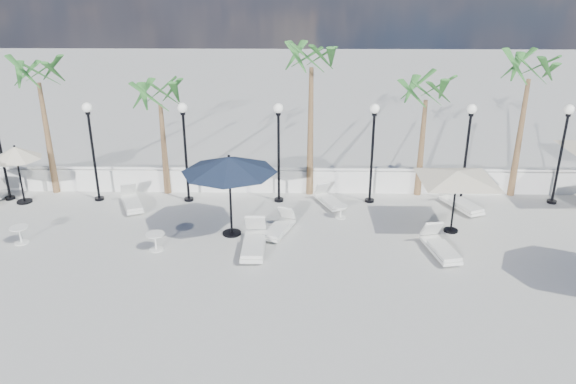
{
  "coord_description": "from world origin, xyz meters",
  "views": [
    {
      "loc": [
        0.7,
        -13.53,
        8.42
      ],
      "look_at": [
        0.4,
        3.7,
        1.5
      ],
      "focal_mm": 35.0,
      "sensor_mm": 36.0,
      "label": 1
    }
  ],
  "objects_px": {
    "lounger_1": "(132,202)",
    "parasol_navy_mid": "(229,165)",
    "parasol_cream_small": "(16,154)",
    "lounger_4": "(440,247)",
    "lounger_6": "(329,200)",
    "lounger_5": "(461,203)",
    "parasol_cream_sq_a": "(458,171)",
    "lounger_2": "(254,243)",
    "lounger_3": "(279,227)"
  },
  "relations": [
    {
      "from": "lounger_1",
      "to": "parasol_navy_mid",
      "type": "height_order",
      "value": "parasol_navy_mid"
    },
    {
      "from": "parasol_cream_small",
      "to": "parasol_navy_mid",
      "type": "bearing_deg",
      "value": -17.56
    },
    {
      "from": "lounger_4",
      "to": "lounger_6",
      "type": "height_order",
      "value": "lounger_4"
    },
    {
      "from": "parasol_cream_small",
      "to": "lounger_5",
      "type": "bearing_deg",
      "value": -1.17
    },
    {
      "from": "parasol_cream_small",
      "to": "lounger_6",
      "type": "bearing_deg",
      "value": -0.29
    },
    {
      "from": "lounger_6",
      "to": "parasol_navy_mid",
      "type": "height_order",
      "value": "parasol_navy_mid"
    },
    {
      "from": "lounger_4",
      "to": "parasol_cream_sq_a",
      "type": "bearing_deg",
      "value": 54.83
    },
    {
      "from": "parasol_cream_sq_a",
      "to": "lounger_2",
      "type": "bearing_deg",
      "value": -167.06
    },
    {
      "from": "lounger_2",
      "to": "lounger_4",
      "type": "relative_size",
      "value": 1.06
    },
    {
      "from": "parasol_cream_sq_a",
      "to": "lounger_1",
      "type": "bearing_deg",
      "value": 170.9
    },
    {
      "from": "lounger_4",
      "to": "parasol_navy_mid",
      "type": "distance_m",
      "value": 7.21
    },
    {
      "from": "parasol_navy_mid",
      "to": "lounger_5",
      "type": "bearing_deg",
      "value": 15.31
    },
    {
      "from": "lounger_3",
      "to": "parasol_navy_mid",
      "type": "bearing_deg",
      "value": -156.57
    },
    {
      "from": "parasol_cream_small",
      "to": "lounger_2",
      "type": "bearing_deg",
      "value": -22.58
    },
    {
      "from": "parasol_navy_mid",
      "to": "parasol_cream_small",
      "type": "xyz_separation_m",
      "value": [
        -8.3,
        2.63,
        -0.52
      ]
    },
    {
      "from": "lounger_3",
      "to": "lounger_4",
      "type": "xyz_separation_m",
      "value": [
        5.11,
        -1.4,
        0.02
      ]
    },
    {
      "from": "parasol_navy_mid",
      "to": "parasol_cream_sq_a",
      "type": "height_order",
      "value": "parasol_navy_mid"
    },
    {
      "from": "parasol_cream_sq_a",
      "to": "parasol_cream_small",
      "type": "height_order",
      "value": "parasol_cream_sq_a"
    },
    {
      "from": "lounger_5",
      "to": "parasol_navy_mid",
      "type": "bearing_deg",
      "value": 172.04
    },
    {
      "from": "lounger_5",
      "to": "lounger_6",
      "type": "distance_m",
      "value": 4.93
    },
    {
      "from": "lounger_1",
      "to": "parasol_cream_small",
      "type": "relative_size",
      "value": 0.84
    },
    {
      "from": "lounger_2",
      "to": "lounger_4",
      "type": "distance_m",
      "value": 5.89
    },
    {
      "from": "lounger_4",
      "to": "parasol_navy_mid",
      "type": "xyz_separation_m",
      "value": [
        -6.73,
        1.31,
        2.24
      ]
    },
    {
      "from": "lounger_6",
      "to": "parasol_cream_small",
      "type": "distance_m",
      "value": 11.85
    },
    {
      "from": "parasol_cream_sq_a",
      "to": "lounger_5",
      "type": "bearing_deg",
      "value": 66.13
    },
    {
      "from": "lounger_2",
      "to": "lounger_6",
      "type": "bearing_deg",
      "value": 55.43
    },
    {
      "from": "lounger_5",
      "to": "lounger_6",
      "type": "xyz_separation_m",
      "value": [
        -4.92,
        0.28,
        -0.03
      ]
    },
    {
      "from": "lounger_3",
      "to": "lounger_1",
      "type": "bearing_deg",
      "value": 179.75
    },
    {
      "from": "lounger_4",
      "to": "parasol_cream_sq_a",
      "type": "height_order",
      "value": "parasol_cream_sq_a"
    },
    {
      "from": "parasol_navy_mid",
      "to": "lounger_4",
      "type": "bearing_deg",
      "value": -11.01
    },
    {
      "from": "lounger_3",
      "to": "parasol_navy_mid",
      "type": "height_order",
      "value": "parasol_navy_mid"
    },
    {
      "from": "parasol_navy_mid",
      "to": "parasol_cream_small",
      "type": "distance_m",
      "value": 8.72
    },
    {
      "from": "lounger_4",
      "to": "lounger_6",
      "type": "bearing_deg",
      "value": 119.84
    },
    {
      "from": "lounger_1",
      "to": "lounger_2",
      "type": "xyz_separation_m",
      "value": [
        4.85,
        -3.37,
        0.04
      ]
    },
    {
      "from": "parasol_cream_small",
      "to": "lounger_3",
      "type": "bearing_deg",
      "value": -14.36
    },
    {
      "from": "lounger_1",
      "to": "lounger_2",
      "type": "height_order",
      "value": "lounger_2"
    },
    {
      "from": "lounger_1",
      "to": "parasol_cream_small",
      "type": "distance_m",
      "value": 4.64
    },
    {
      "from": "lounger_3",
      "to": "lounger_4",
      "type": "height_order",
      "value": "lounger_4"
    },
    {
      "from": "parasol_navy_mid",
      "to": "parasol_cream_small",
      "type": "height_order",
      "value": "parasol_navy_mid"
    },
    {
      "from": "lounger_2",
      "to": "lounger_6",
      "type": "height_order",
      "value": "lounger_2"
    },
    {
      "from": "lounger_1",
      "to": "parasol_cream_sq_a",
      "type": "bearing_deg",
      "value": -32.65
    },
    {
      "from": "lounger_2",
      "to": "parasol_cream_small",
      "type": "bearing_deg",
      "value": 157.53
    },
    {
      "from": "lounger_6",
      "to": "parasol_cream_small",
      "type": "relative_size",
      "value": 0.76
    },
    {
      "from": "lounger_5",
      "to": "lounger_3",
      "type": "bearing_deg",
      "value": 174.81
    },
    {
      "from": "lounger_1",
      "to": "parasol_navy_mid",
      "type": "xyz_separation_m",
      "value": [
        4.01,
        -2.2,
        2.25
      ]
    },
    {
      "from": "lounger_6",
      "to": "parasol_cream_sq_a",
      "type": "bearing_deg",
      "value": -51.88
    },
    {
      "from": "lounger_1",
      "to": "lounger_3",
      "type": "distance_m",
      "value": 6.01
    },
    {
      "from": "parasol_cream_sq_a",
      "to": "parasol_cream_small",
      "type": "distance_m",
      "value": 15.95
    },
    {
      "from": "lounger_2",
      "to": "parasol_navy_mid",
      "type": "relative_size",
      "value": 0.68
    },
    {
      "from": "lounger_3",
      "to": "parasol_cream_small",
      "type": "height_order",
      "value": "parasol_cream_small"
    }
  ]
}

